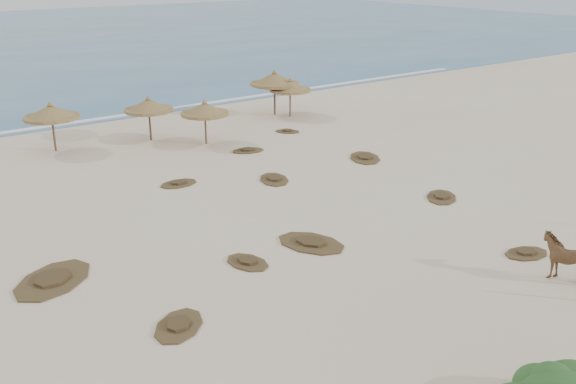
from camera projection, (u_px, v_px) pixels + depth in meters
name	position (u px, v px, depth m)	size (l,w,h in m)	color
ground	(353.00, 270.00, 21.59)	(160.00, 160.00, 0.00)	beige
foam_line	(82.00, 122.00, 41.21)	(70.00, 0.60, 0.01)	white
palapa_2	(51.00, 113.00, 34.19)	(3.29, 3.29, 2.75)	brown
palapa_3	(149.00, 106.00, 36.30)	(3.30, 3.30, 2.60)	brown
palapa_4	(205.00, 110.00, 35.65)	(3.40, 3.40, 2.53)	brown
palapa_5	(290.00, 86.00, 41.87)	(3.36, 3.36, 2.58)	brown
palapa_6	(275.00, 80.00, 42.29)	(3.61, 3.61, 3.02)	brown
horse	(570.00, 258.00, 20.76)	(0.82, 1.81, 1.52)	#986D45
scrub_1	(53.00, 280.00, 20.86)	(3.68, 3.47, 0.16)	brown
scrub_2	(247.00, 262.00, 22.07)	(1.45, 1.92, 0.16)	brown
scrub_3	(274.00, 179.00, 30.33)	(2.01, 2.40, 0.16)	brown
scrub_4	(441.00, 197.00, 28.08)	(2.34, 2.25, 0.16)	brown
scrub_5	(365.00, 158.00, 33.60)	(2.61, 2.85, 0.16)	brown
scrub_7	(248.00, 150.00, 34.88)	(2.03, 1.62, 0.16)	brown
scrub_9	(311.00, 243.00, 23.56)	(2.57, 3.11, 0.16)	brown
scrub_10	(287.00, 131.00, 38.73)	(1.70, 1.76, 0.16)	brown
scrub_11	(179.00, 325.00, 18.26)	(2.32, 2.27, 0.16)	brown
scrub_12	(526.00, 253.00, 22.73)	(1.90, 1.47, 0.16)	brown
scrub_13	(179.00, 183.00, 29.76)	(1.80, 1.17, 0.16)	brown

